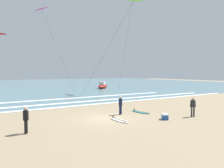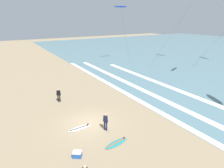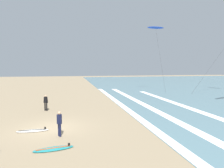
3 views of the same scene
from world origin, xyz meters
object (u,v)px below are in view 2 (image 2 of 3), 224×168
object	(u,v)px
surfboard_left_pile	(80,128)
cooler_box	(77,154)
surfer_right_near	(105,120)
kite_blue_far_left	(121,7)
surfer_foreground_main	(59,94)
surfboard_foreground_flat	(116,143)

from	to	relation	value
surfboard_left_pile	cooler_box	bearing A→B (deg)	-24.34
surfer_right_near	kite_blue_far_left	bearing A→B (deg)	143.93
surfboard_left_pile	kite_blue_far_left	distance (m)	29.44
surfboard_left_pile	kite_blue_far_left	world-z (taller)	kite_blue_far_left
surfer_foreground_main	kite_blue_far_left	world-z (taller)	kite_blue_far_left
surfer_right_near	kite_blue_far_left	size ratio (longest dim) A/B	0.14
surfboard_foreground_flat	cooler_box	bearing A→B (deg)	-92.92
surfboard_foreground_flat	cooler_box	size ratio (longest dim) A/B	2.86
surfboard_left_pile	cooler_box	xyz separation A→B (m)	(3.31, -1.50, 0.18)
kite_blue_far_left	cooler_box	size ratio (longest dim) A/B	15.29
surfer_right_near	surfboard_foreground_flat	bearing A→B (deg)	-5.95
surfer_foreground_main	cooler_box	size ratio (longest dim) A/B	2.11
surfboard_left_pile	cooler_box	size ratio (longest dim) A/B	2.80
surfboard_foreground_flat	kite_blue_far_left	bearing A→B (deg)	146.02
surfer_right_near	surfboard_foreground_flat	distance (m)	2.29
surfer_right_near	surfer_foreground_main	bearing A→B (deg)	-167.92
surfer_foreground_main	surfboard_left_pile	distance (m)	6.65
surfboard_foreground_flat	cooler_box	xyz separation A→B (m)	(-0.16, -3.14, 0.18)
surfer_foreground_main	cooler_box	bearing A→B (deg)	-9.45
cooler_box	surfboard_left_pile	bearing A→B (deg)	155.66
surfer_right_near	kite_blue_far_left	distance (m)	29.03
kite_blue_far_left	cooler_box	distance (m)	32.64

